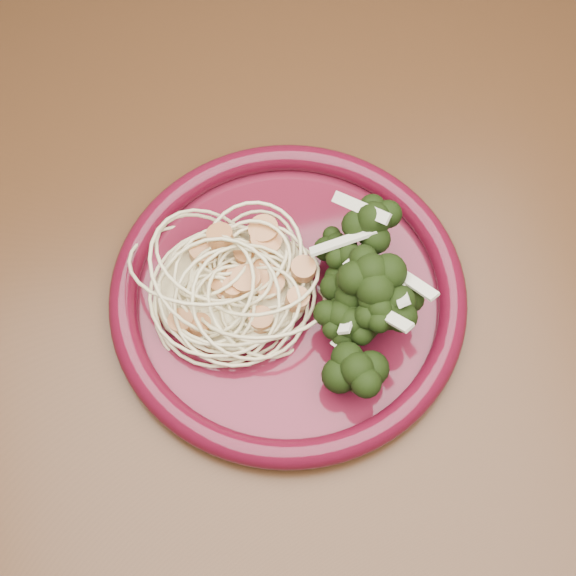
{
  "coord_description": "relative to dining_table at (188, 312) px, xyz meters",
  "views": [
    {
      "loc": [
        0.0,
        -0.33,
        1.32
      ],
      "look_at": [
        0.08,
        -0.06,
        0.77
      ],
      "focal_mm": 50.0,
      "sensor_mm": 36.0,
      "label": 1
    }
  ],
  "objects": [
    {
      "name": "dining_table",
      "position": [
        0.0,
        0.0,
        0.0
      ],
      "size": [
        1.2,
        0.8,
        0.75
      ],
      "color": "#472814",
      "rests_on": "ground"
    },
    {
      "name": "scallop_cluster",
      "position": [
        0.04,
        -0.04,
        0.15
      ],
      "size": [
        0.16,
        0.16,
        0.04
      ],
      "primitive_type": null,
      "rotation": [
        0.0,
        0.0,
        -0.39
      ],
      "color": "#C88046",
      "rests_on": "spaghetti_pile"
    },
    {
      "name": "spaghetti_pile",
      "position": [
        0.04,
        -0.04,
        0.12
      ],
      "size": [
        0.16,
        0.15,
        0.03
      ],
      "primitive_type": "ellipsoid",
      "rotation": [
        0.0,
        0.0,
        -0.39
      ],
      "color": "beige",
      "rests_on": "dinner_plate"
    },
    {
      "name": "onion_garnish",
      "position": [
        0.13,
        -0.08,
        0.16
      ],
      "size": [
        0.09,
        0.11,
        0.05
      ],
      "primitive_type": null,
      "rotation": [
        0.0,
        0.0,
        -0.39
      ],
      "color": "beige",
      "rests_on": "broccoli_pile"
    },
    {
      "name": "dinner_plate",
      "position": [
        0.08,
        -0.06,
        0.11
      ],
      "size": [
        0.36,
        0.36,
        0.02
      ],
      "rotation": [
        0.0,
        0.0,
        -0.39
      ],
      "color": "#520F1F",
      "rests_on": "dining_table"
    },
    {
      "name": "broccoli_pile",
      "position": [
        0.13,
        -0.08,
        0.13
      ],
      "size": [
        0.14,
        0.17,
        0.05
      ],
      "primitive_type": "ellipsoid",
      "rotation": [
        0.0,
        0.0,
        -0.39
      ],
      "color": "black",
      "rests_on": "dinner_plate"
    }
  ]
}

